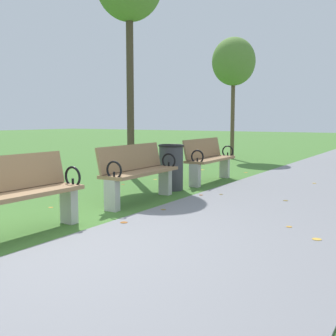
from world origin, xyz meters
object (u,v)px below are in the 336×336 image
object	(u,v)px
park_bench_1	(14,193)
trash_bin	(171,167)
park_bench_3	(209,159)
park_bench_2	(138,171)
tree_2	(234,62)

from	to	relation	value
park_bench_1	trash_bin	world-z (taller)	park_bench_1
park_bench_3	park_bench_2	bearing A→B (deg)	-90.00
park_bench_1	park_bench_2	xyz separation A→B (m)	(0.00, 2.30, 0.00)
park_bench_2	tree_2	xyz separation A→B (m)	(-1.60, 7.39, 2.64)
tree_2	trash_bin	size ratio (longest dim) A/B	4.67
park_bench_3	tree_2	world-z (taller)	tree_2
trash_bin	park_bench_1	bearing A→B (deg)	-87.60
park_bench_1	park_bench_3	size ratio (longest dim) A/B	1.00
trash_bin	tree_2	bearing A→B (deg)	103.25
trash_bin	park_bench_2	bearing A→B (deg)	-83.11
park_bench_2	tree_2	size ratio (longest dim) A/B	0.41
park_bench_1	tree_2	world-z (taller)	tree_2
park_bench_3	trash_bin	bearing A→B (deg)	-96.74
park_bench_1	trash_bin	distance (m)	3.52
park_bench_2	trash_bin	bearing A→B (deg)	96.89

